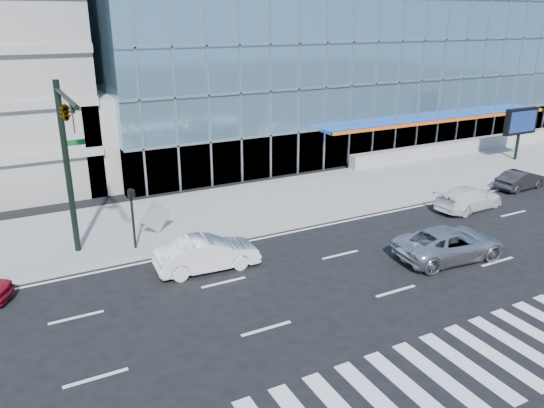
% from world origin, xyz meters
% --- Properties ---
extents(ground, '(160.00, 160.00, 0.00)m').
position_xyz_m(ground, '(0.00, 0.00, 0.00)').
color(ground, black).
rests_on(ground, ground).
extents(sidewalk, '(120.00, 8.00, 0.15)m').
position_xyz_m(sidewalk, '(0.00, 8.00, 0.07)').
color(sidewalk, gray).
rests_on(sidewalk, ground).
extents(theatre_building, '(42.00, 26.00, 15.00)m').
position_xyz_m(theatre_building, '(14.00, 26.00, 7.50)').
color(theatre_building, '#6896AD').
rests_on(theatre_building, ground).
extents(ramp_block, '(6.00, 8.00, 6.00)m').
position_xyz_m(ramp_block, '(-6.00, 18.00, 3.00)').
color(ramp_block, gray).
rests_on(ramp_block, ground).
extents(retaining_wall, '(30.00, 0.80, 1.00)m').
position_xyz_m(retaining_wall, '(24.00, 11.60, 0.65)').
color(retaining_wall, gray).
rests_on(retaining_wall, sidewalk).
extents(traffic_signal, '(1.14, 5.74, 8.00)m').
position_xyz_m(traffic_signal, '(-11.00, 4.57, 6.16)').
color(traffic_signal, black).
rests_on(traffic_signal, sidewalk).
extents(ped_signal_post, '(0.30, 0.33, 3.00)m').
position_xyz_m(ped_signal_post, '(-8.50, 4.94, 2.14)').
color(ped_signal_post, black).
rests_on(ped_signal_post, sidewalk).
extents(marquee_sign, '(3.20, 0.43, 4.00)m').
position_xyz_m(marquee_sign, '(22.00, 7.99, 3.07)').
color(marquee_sign, black).
rests_on(marquee_sign, sidewalk).
extents(silver_suv, '(5.56, 2.93, 1.49)m').
position_xyz_m(silver_suv, '(4.28, -2.66, 0.74)').
color(silver_suv, silver).
rests_on(silver_suv, ground).
extents(white_suv, '(4.81, 2.37, 1.35)m').
position_xyz_m(white_suv, '(10.28, 1.80, 0.67)').
color(white_suv, white).
rests_on(white_suv, ground).
extents(white_sedan, '(4.71, 1.91, 1.52)m').
position_xyz_m(white_sedan, '(-6.15, 1.52, 0.76)').
color(white_sedan, white).
rests_on(white_sedan, ground).
extents(dark_sedan, '(3.87, 1.60, 1.25)m').
position_xyz_m(dark_sedan, '(16.28, 3.00, 0.62)').
color(dark_sedan, black).
rests_on(dark_sedan, ground).
extents(tilted_panel, '(1.80, 0.47, 1.83)m').
position_xyz_m(tilted_panel, '(-7.06, 6.32, 1.07)').
color(tilted_panel, '#989898').
rests_on(tilted_panel, sidewalk).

